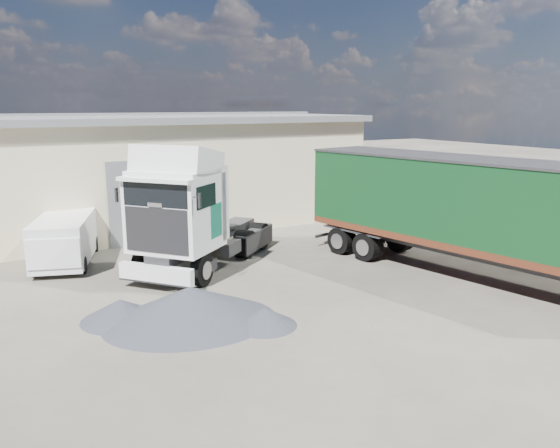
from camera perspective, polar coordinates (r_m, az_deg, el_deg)
ground at (r=16.25m, az=5.04°, el=-8.72°), size 120.00×120.00×0.00m
warehouse at (r=28.72m, az=-24.19°, el=4.95°), size 30.60×12.60×5.42m
brick_boundary_wall at (r=27.72m, az=17.72°, el=2.26°), size 0.35×26.00×2.50m
tractor_unit at (r=19.31m, az=-9.43°, el=0.55°), size 6.82×6.29×4.60m
box_trailer at (r=19.61m, az=18.80°, el=1.91°), size 4.96×12.59×4.10m
panel_van at (r=21.70m, az=-21.58°, el=-1.59°), size 3.09×4.71×1.79m
gravel_heap at (r=15.28m, az=-9.68°, el=-8.38°), size 5.63×5.45×1.00m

